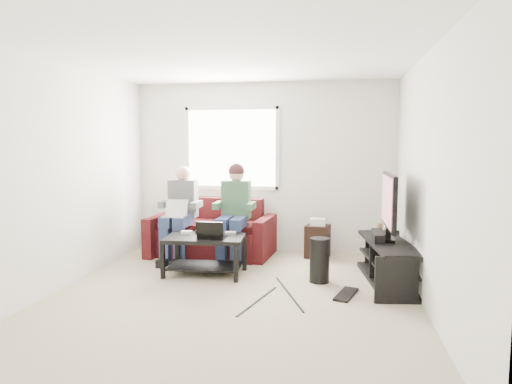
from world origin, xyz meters
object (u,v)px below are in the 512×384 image
at_px(tv_stand, 388,264).
at_px(tv, 389,203).
at_px(sofa, 213,234).
at_px(end_table, 317,240).
at_px(coffee_table, 205,246).
at_px(subwoofer, 319,260).

bearing_deg(tv_stand, tv, 91.47).
bearing_deg(sofa, end_table, 3.31).
bearing_deg(tv_stand, coffee_table, -179.50).
bearing_deg(coffee_table, end_table, 39.11).
distance_m(sofa, end_table, 1.57).
xyz_separation_m(tv_stand, subwoofer, (-0.82, -0.11, 0.04)).
height_order(tv, subwoofer, tv).
bearing_deg(sofa, subwoofer, -34.55).
distance_m(tv_stand, tv, 0.74).
distance_m(coffee_table, subwoofer, 1.46).
relative_size(tv, subwoofer, 2.04).
relative_size(coffee_table, subwoofer, 1.91).
relative_size(sofa, coffee_table, 1.81).
bearing_deg(subwoofer, sofa, 145.45).
relative_size(tv_stand, subwoofer, 2.90).
distance_m(tv_stand, subwoofer, 0.82).
distance_m(tv, end_table, 1.51).
distance_m(sofa, tv, 2.69).
xyz_separation_m(coffee_table, tv, (2.27, 0.12, 0.59)).
bearing_deg(tv_stand, end_table, 128.46).
xyz_separation_m(tv_stand, tv, (-0.00, 0.10, 0.74)).
bearing_deg(subwoofer, tv, 14.18).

